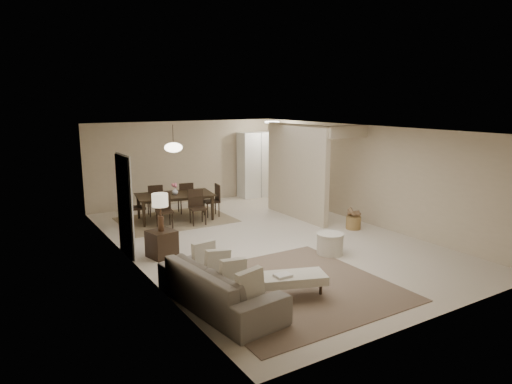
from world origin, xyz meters
TOP-DOWN VIEW (x-y plane):
  - floor at (0.00, 0.00)m, footprint 9.00×9.00m
  - ceiling at (0.00, 0.00)m, footprint 9.00×9.00m
  - back_wall at (0.00, 4.50)m, footprint 6.00×0.00m
  - left_wall at (-3.00, 0.00)m, footprint 0.00×9.00m
  - right_wall at (3.00, 0.00)m, footprint 0.00×9.00m
  - partition at (1.80, 1.25)m, footprint 0.15×2.50m
  - doorway at (-2.97, 0.60)m, footprint 0.04×0.90m
  - pantry_cabinet at (2.35, 4.15)m, footprint 1.20×0.55m
  - flush_light at (2.30, 3.20)m, footprint 0.44×0.44m
  - living_rug at (-1.10, -2.53)m, footprint 3.20×3.20m
  - sofa at (-2.45, -2.53)m, footprint 2.41×1.17m
  - ottoman_bench at (-1.30, -2.83)m, footprint 1.18×0.83m
  - side_table at (-2.40, 0.11)m, footprint 0.59×0.59m
  - table_lamp at (-2.40, 0.11)m, footprint 0.32×0.32m
  - round_pouf at (0.60, -1.54)m, footprint 0.56×0.56m
  - wicker_basket at (2.32, -0.41)m, footprint 0.38×0.38m
  - dining_rug at (-1.08, 2.67)m, footprint 2.80×2.10m
  - dining_table at (-1.08, 2.67)m, footprint 2.11×1.39m
  - dining_chairs at (-1.08, 2.67)m, footprint 2.39×1.88m
  - vase at (-1.08, 2.67)m, footprint 0.18×0.18m
  - yellow_mat at (2.63, 2.69)m, footprint 0.81×0.50m
  - pendant_light at (-1.08, 2.67)m, footprint 0.46×0.46m

SIDE VIEW (x-z plane):
  - floor at x=0.00m, z-range 0.00..0.00m
  - living_rug at x=-1.10m, z-range 0.00..0.01m
  - dining_rug at x=-1.08m, z-range 0.00..0.01m
  - yellow_mat at x=2.63m, z-range 0.00..0.01m
  - wicker_basket at x=2.32m, z-range 0.00..0.31m
  - round_pouf at x=0.60m, z-range 0.00..0.43m
  - side_table at x=-2.40m, z-range 0.00..0.55m
  - ottoman_bench at x=-1.30m, z-range 0.12..0.50m
  - sofa at x=-2.45m, z-range 0.00..0.68m
  - dining_table at x=-1.08m, z-range 0.00..0.69m
  - dining_chairs at x=-1.08m, z-range 0.00..0.88m
  - vase at x=-1.08m, z-range 0.69..0.86m
  - doorway at x=-2.97m, z-range 0.00..2.04m
  - pantry_cabinet at x=2.35m, z-range 0.00..2.10m
  - table_lamp at x=-2.40m, z-range 0.73..1.49m
  - back_wall at x=0.00m, z-range -1.75..4.25m
  - left_wall at x=-3.00m, z-range -3.25..5.75m
  - right_wall at x=3.00m, z-range -3.25..5.75m
  - partition at x=1.80m, z-range 0.00..2.50m
  - pendant_light at x=-1.08m, z-range 1.57..2.27m
  - flush_light at x=2.30m, z-range 2.44..2.48m
  - ceiling at x=0.00m, z-range 2.50..2.50m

